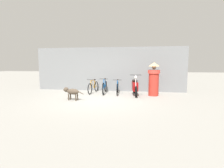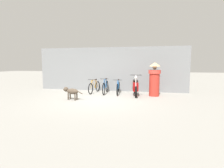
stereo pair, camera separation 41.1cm
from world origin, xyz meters
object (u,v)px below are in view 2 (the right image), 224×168
object	(u,v)px
person_in_robes	(154,79)
bicycle_0	(94,87)
bicycle_2	(118,88)
bicycle_1	(105,87)
stray_dog	(71,91)
motorcycle	(135,87)

from	to	relation	value
person_in_robes	bicycle_0	bearing A→B (deg)	-37.83
person_in_robes	bicycle_2	bearing A→B (deg)	-37.82
bicycle_1	bicycle_2	bearing A→B (deg)	80.32
bicycle_1	stray_dog	size ratio (longest dim) A/B	1.63
bicycle_0	motorcycle	distance (m)	2.44
bicycle_2	person_in_robes	world-z (taller)	person_in_robes
bicycle_2	person_in_robes	distance (m)	2.03
bicycle_1	stray_dog	world-z (taller)	bicycle_1
stray_dog	person_in_robes	xyz separation A→B (m)	(3.83, 1.80, 0.50)
motorcycle	person_in_robes	distance (m)	1.07
bicycle_0	bicycle_1	distance (m)	0.69
bicycle_1	bicycle_2	distance (m)	0.75
motorcycle	person_in_robes	bearing A→B (deg)	84.95
bicycle_1	motorcycle	world-z (taller)	motorcycle
bicycle_2	person_in_robes	xyz separation A→B (m)	(1.95, -0.21, 0.55)
bicycle_2	bicycle_0	bearing A→B (deg)	-101.15
bicycle_1	bicycle_2	xyz separation A→B (m)	(0.75, -0.08, -0.01)
bicycle_0	bicycle_1	xyz separation A→B (m)	(0.68, -0.08, 0.03)
bicycle_0	motorcycle	world-z (taller)	motorcycle
motorcycle	person_in_robes	size ratio (longest dim) A/B	1.07
motorcycle	stray_dog	size ratio (longest dim) A/B	1.73
bicycle_1	person_in_robes	world-z (taller)	person_in_robes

